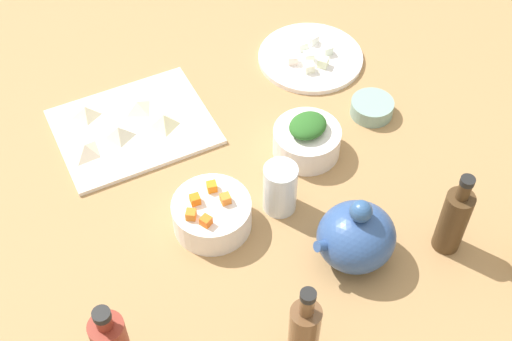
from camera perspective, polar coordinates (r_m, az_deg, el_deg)
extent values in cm
cube|color=#A47B4D|center=(142.01, 0.00, -1.70)|extent=(190.00, 190.00, 3.00)
cube|color=silver|center=(153.45, -9.92, 3.51)|extent=(32.76, 26.52, 1.00)
cylinder|color=white|center=(168.11, 4.45, 9.16)|extent=(24.71, 24.71, 1.20)
cylinder|color=white|center=(145.16, 4.14, 2.39)|extent=(13.99, 13.99, 6.15)
cylinder|color=white|center=(132.93, -3.61, -3.58)|extent=(15.06, 15.06, 6.23)
cylinder|color=#7FA297|center=(155.62, 9.41, 5.06)|extent=(9.34, 9.34, 3.47)
ellipsoid|color=#30508D|center=(127.46, 8.15, -5.36)|extent=(14.45, 13.91, 11.93)
sphere|color=#2E5288|center=(121.39, 8.54, -3.31)|extent=(4.05, 4.05, 4.05)
cylinder|color=#30508D|center=(123.98, 5.84, -6.06)|extent=(5.38, 2.00, 3.93)
cylinder|color=maroon|center=(102.88, -12.28, -11.91)|extent=(2.42, 2.42, 2.54)
cylinder|color=black|center=(101.27, -12.46, -11.41)|extent=(2.69, 2.69, 1.20)
cylinder|color=brown|center=(113.41, 3.88, -13.49)|extent=(4.93, 4.93, 16.88)
cylinder|color=brown|center=(104.14, 4.18, -10.87)|extent=(2.22, 2.22, 4.18)
cylinder|color=black|center=(101.81, 4.27, -10.12)|extent=(2.46, 2.46, 1.20)
cylinder|color=#46301A|center=(131.59, 15.73, -4.03)|extent=(5.12, 5.12, 14.25)
cylinder|color=#46301A|center=(124.71, 16.58, -1.57)|extent=(2.30, 2.30, 3.78)
cylinder|color=black|center=(122.86, 16.83, -0.84)|extent=(2.56, 2.56, 1.20)
cylinder|color=white|center=(133.64, 1.97, -1.44)|extent=(6.59, 6.59, 10.93)
cube|color=orange|center=(129.97, -2.50, -2.31)|extent=(1.97, 1.97, 1.80)
cube|color=orange|center=(130.24, -4.98, -2.36)|extent=(2.00, 2.00, 1.80)
cube|color=orange|center=(127.09, -4.09, -4.12)|extent=(2.42, 2.42, 1.80)
cube|color=orange|center=(131.91, -3.61, -1.32)|extent=(2.15, 2.15, 1.80)
cube|color=orange|center=(128.19, -5.31, -3.58)|extent=(2.50, 2.50, 1.80)
ellipsoid|color=#2A6123|center=(141.79, 4.24, 3.66)|extent=(10.05, 9.22, 3.14)
cube|color=white|center=(168.69, 3.76, 10.13)|extent=(2.22, 2.22, 2.20)
cube|color=white|center=(167.95, 5.81, 9.75)|extent=(2.36, 2.36, 2.20)
cube|color=white|center=(162.85, 4.35, 8.37)|extent=(2.60, 2.60, 2.20)
cube|color=white|center=(164.76, 2.99, 9.03)|extent=(2.88, 2.88, 2.20)
cube|color=white|center=(170.71, 4.66, 10.62)|extent=(2.50, 2.50, 2.20)
cube|color=white|center=(165.74, 4.30, 9.24)|extent=(2.62, 2.62, 2.20)
cube|color=#EEF5CD|center=(164.46, 5.48, 8.76)|extent=(3.10, 3.10, 2.20)
pyramid|color=beige|center=(155.70, -9.63, 5.25)|extent=(6.48, 6.75, 2.23)
pyramid|color=beige|center=(150.21, -11.10, 3.08)|extent=(6.14, 5.79, 2.88)
pyramid|color=beige|center=(151.06, -7.49, 4.08)|extent=(6.22, 6.45, 2.99)
pyramid|color=beige|center=(156.16, -13.68, 4.68)|extent=(5.70, 5.31, 2.79)
pyramid|color=beige|center=(148.55, -13.69, 1.70)|extent=(7.13, 7.10, 2.62)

